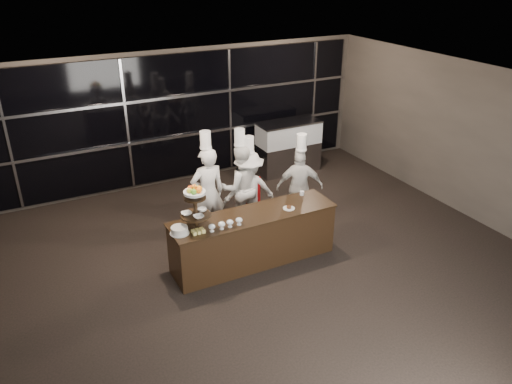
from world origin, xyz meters
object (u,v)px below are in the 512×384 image
display_stand (195,204)px  chef_c (249,189)px  chef_b (240,186)px  chef_a (208,192)px  layer_cake (179,230)px  buffet_counter (254,238)px  chef_d (300,186)px  display_case (288,144)px

display_stand → chef_c: chef_c is taller
chef_c → chef_b: bearing=168.0°
chef_a → chef_b: chef_a is taller
layer_cake → buffet_counter: bearing=2.2°
buffet_counter → chef_c: (0.50, 1.17, 0.31)m
chef_b → chef_d: bearing=-18.7°
buffet_counter → chef_a: size_ratio=1.38×
chef_a → chef_c: (0.85, 0.04, -0.13)m
display_stand → chef_a: chef_a is taller
display_stand → chef_c: bearing=38.0°
display_stand → chef_d: bearing=19.2°
display_case → chef_c: 2.87m
layer_cake → display_case: (3.84, 3.23, -0.29)m
chef_a → chef_b: bearing=6.1°
chef_a → chef_b: (0.68, 0.07, -0.05)m
chef_a → display_stand: bearing=-119.8°
buffet_counter → chef_c: size_ratio=1.56×
display_stand → chef_b: size_ratio=0.38×
display_case → chef_d: bearing=-115.8°
layer_cake → chef_b: chef_b is taller
chef_c → display_case: bearing=44.5°
layer_cake → chef_d: 2.86m
display_stand → layer_cake: display_stand is taller
display_case → chef_c: size_ratio=0.83×
display_stand → layer_cake: 0.47m
display_case → chef_c: bearing=-135.5°
chef_b → chef_c: size_ratio=1.09×
display_case → chef_d: 2.60m
chef_c → chef_a: bearing=-177.5°
display_case → chef_d: chef_d is taller
chef_b → chef_d: chef_b is taller
buffet_counter → display_case: (2.55, 3.18, 0.22)m
chef_a → display_case: bearing=35.3°
display_case → chef_b: chef_b is taller
display_case → chef_d: size_ratio=0.83×
buffet_counter → display_case: 4.08m
chef_a → chef_c: bearing=2.5°
display_case → chef_b: size_ratio=0.76×
buffet_counter → chef_a: bearing=107.1°
chef_b → chef_c: (0.17, -0.04, -0.08)m
layer_cake → display_stand: bearing=9.6°
chef_d → chef_a: bearing=170.6°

